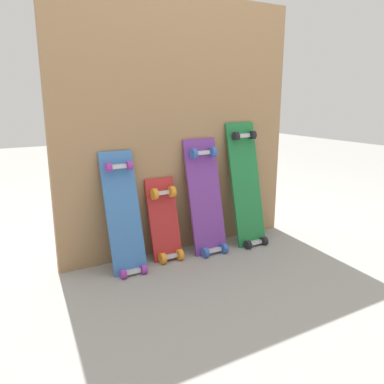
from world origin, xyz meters
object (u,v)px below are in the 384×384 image
skateboard_red (165,225)px  skateboard_purple (206,202)px  skateboard_green (247,190)px  skateboard_blue (124,219)px

skateboard_red → skateboard_purple: (0.28, -0.02, 0.11)m
skateboard_green → skateboard_red: bearing=177.4°
skateboard_blue → skateboard_purple: 0.54m
skateboard_blue → skateboard_green: skateboard_green is taller
skateboard_blue → skateboard_red: (0.26, 0.03, -0.08)m
skateboard_blue → skateboard_red: size_ratio=1.35×
skateboard_purple → skateboard_green: bearing=-1.6°
skateboard_green → skateboard_purple: bearing=178.4°
skateboard_blue → skateboard_red: 0.28m
skateboard_blue → skateboard_red: bearing=6.3°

